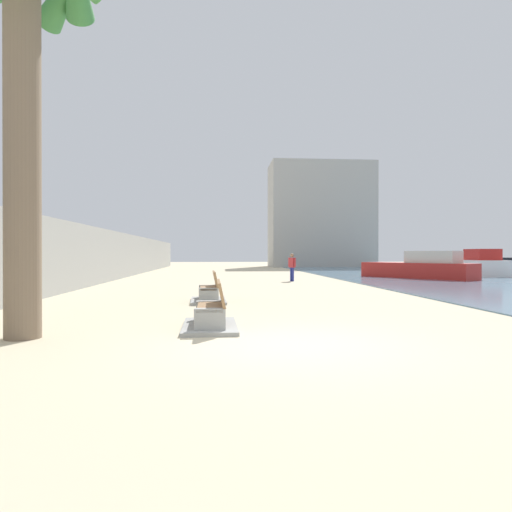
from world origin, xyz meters
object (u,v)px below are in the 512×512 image
Objects in this scene: palm_tree at (21,38)px; person_walking at (292,265)px; boat_distant at (477,265)px; bench_far at (209,294)px; boat_far_left at (420,268)px; bench_near at (211,317)px.

person_walking is (7.67, 16.65, -4.57)m from palm_tree.
boat_distant is (13.56, 4.66, -0.16)m from person_walking.
palm_tree is 18.89m from person_walking.
bench_far is 11.47m from person_walking.
palm_tree is 24.89m from boat_far_left.
boat_far_left is (8.23, 1.90, -0.22)m from person_walking.
palm_tree is 3.57× the size of bench_far.
boat_far_left reaches higher than bench_near.
boat_distant is at bearing 45.10° from palm_tree.
bench_near is at bearing -88.41° from bench_far.
bench_far is at bearing -135.34° from boat_far_left.
boat_distant is at bearing 48.96° from bench_near.
bench_far is at bearing 61.66° from palm_tree.
palm_tree is 1.11× the size of boat_far_left.
bench_near is 5.22m from bench_far.
person_walking is at bearing -161.05° from boat_distant.
boat_distant reaches higher than bench_near.
person_walking is at bearing 67.45° from bench_far.
boat_distant is (17.80, 20.45, 0.50)m from bench_near.
bench_far is 1.38× the size of person_walking.
bench_far is at bearing -112.55° from person_walking.
person_walking is (4.39, 10.58, 0.66)m from bench_far.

